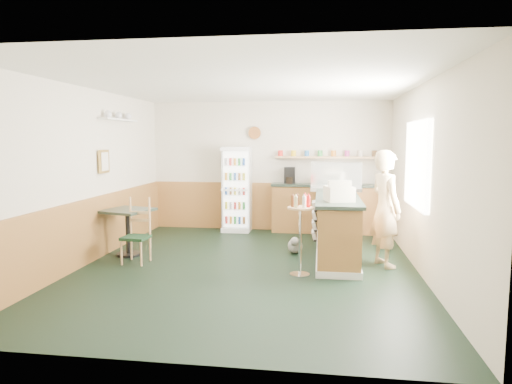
% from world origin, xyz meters
% --- Properties ---
extents(ground, '(6.00, 6.00, 0.00)m').
position_xyz_m(ground, '(0.00, 0.00, 0.00)').
color(ground, black).
rests_on(ground, ground).
extents(room_envelope, '(5.04, 6.02, 2.72)m').
position_xyz_m(room_envelope, '(-0.23, 0.73, 1.52)').
color(room_envelope, beige).
rests_on(room_envelope, ground).
extents(service_counter, '(0.68, 3.01, 1.01)m').
position_xyz_m(service_counter, '(1.35, 1.07, 0.46)').
color(service_counter, '#AC7237').
rests_on(service_counter, ground).
extents(back_counter, '(2.24, 0.42, 1.69)m').
position_xyz_m(back_counter, '(1.19, 2.80, 0.55)').
color(back_counter, '#AC7237').
rests_on(back_counter, ground).
extents(drinks_fridge, '(0.58, 0.52, 1.76)m').
position_xyz_m(drinks_fridge, '(-0.65, 2.74, 0.88)').
color(drinks_fridge, white).
rests_on(drinks_fridge, ground).
extents(display_case, '(0.88, 0.46, 0.50)m').
position_xyz_m(display_case, '(1.35, 1.58, 1.26)').
color(display_case, silver).
rests_on(display_case, service_counter).
extents(cash_register, '(0.46, 0.48, 0.22)m').
position_xyz_m(cash_register, '(1.35, 0.16, 1.12)').
color(cash_register, beige).
rests_on(cash_register, service_counter).
extents(shopkeeper, '(0.62, 0.70, 1.76)m').
position_xyz_m(shopkeeper, '(2.05, 0.39, 0.88)').
color(shopkeeper, tan).
rests_on(shopkeeper, ground).
extents(condiment_stand, '(0.36, 0.36, 1.14)m').
position_xyz_m(condiment_stand, '(0.81, -0.28, 0.73)').
color(condiment_stand, silver).
rests_on(condiment_stand, ground).
extents(newspaper_rack, '(0.09, 0.40, 0.65)m').
position_xyz_m(newspaper_rack, '(0.99, 1.06, 0.55)').
color(newspaper_rack, black).
rests_on(newspaper_rack, ground).
extents(cafe_table, '(0.87, 0.87, 0.77)m').
position_xyz_m(cafe_table, '(-2.05, 0.45, 0.54)').
color(cafe_table, black).
rests_on(cafe_table, ground).
extents(cafe_chair, '(0.40, 0.40, 1.01)m').
position_xyz_m(cafe_chair, '(-1.74, 0.10, 0.53)').
color(cafe_chair, black).
rests_on(cafe_chair, ground).
extents(dog_doorstop, '(0.25, 0.32, 0.30)m').
position_xyz_m(dog_doorstop, '(0.67, 0.96, 0.14)').
color(dog_doorstop, gray).
rests_on(dog_doorstop, ground).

